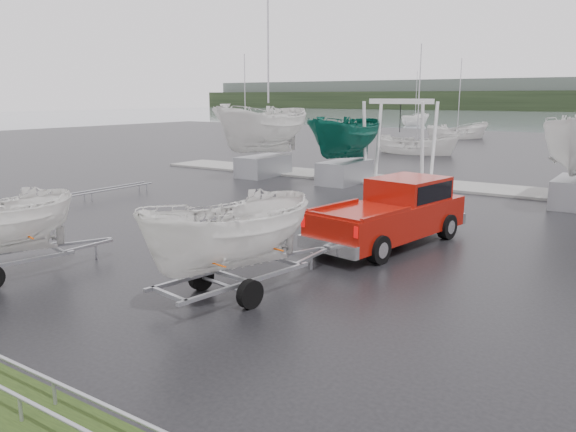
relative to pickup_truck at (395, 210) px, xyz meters
The scene contains 13 objects.
ground_plane 4.74m from the pickup_truck, 158.46° to the right, with size 120.00×120.00×0.00m, color black.
dock 12.13m from the pickup_truck, 110.91° to the left, with size 30.00×3.00×0.12m, color gray.
pickup_truck is the anchor object (origin of this frame).
trailer_hitched 6.52m from the pickup_truck, 99.63° to the right, with size 1.95×3.75×4.97m.
boat_hoist 12.36m from the pickup_truck, 112.69° to the left, with size 3.30×2.18×4.12m.
keelboat_0 15.28m from the pickup_truck, 141.42° to the left, with size 2.72×3.20×10.89m.
keelboat_1 11.93m from the pickup_truck, 125.52° to the left, with size 2.19×3.20×6.92m.
mast_rack_0 13.35m from the pickup_truck, behind, with size 0.56×6.50×0.06m.
mast_rack_2 11.23m from the pickup_truck, 91.62° to the right, with size 7.00×0.56×0.06m.
moored_boat_0 36.93m from the pickup_truck, 135.04° to the left, with size 2.98×2.97×10.79m.
moored_boat_1 44.27m from the pickup_truck, 105.27° to the left, with size 3.65×3.65×11.38m.
moored_boat_4 72.50m from the pickup_truck, 111.05° to the left, with size 2.87×2.94×11.65m.
moored_boat_6 27.00m from the pickup_truck, 110.02° to the left, with size 2.51×2.45×11.19m.
Camera 1 is at (10.69, -13.34, 4.22)m, focal length 35.00 mm.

